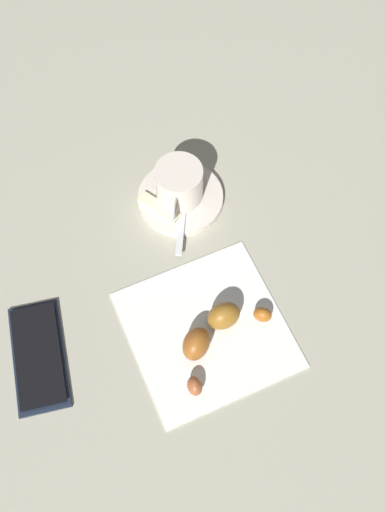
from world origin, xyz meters
The scene contains 8 objects.
ground_plane centered at (0.00, 0.00, 0.00)m, with size 1.80×1.80×0.00m, color #A7A48E.
saucer centered at (0.12, 0.01, 0.01)m, with size 0.12×0.12×0.01m, color silver.
espresso_cup centered at (0.12, 0.01, 0.04)m, with size 0.09×0.07×0.06m.
teaspoon centered at (0.11, 0.00, 0.01)m, with size 0.14×0.05×0.01m.
sugar_packet centered at (0.10, 0.04, 0.01)m, with size 0.07×0.02×0.01m, color beige.
napkin centered at (-0.09, 0.01, 0.00)m, with size 0.20×0.20×0.00m, color white.
croissant centered at (-0.10, 0.00, 0.02)m, with size 0.12×0.13×0.04m.
cell_phone centered at (-0.09, 0.22, 0.01)m, with size 0.15×0.08×0.01m.
Camera 1 is at (-0.35, 0.07, 0.74)m, focal length 41.87 mm.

